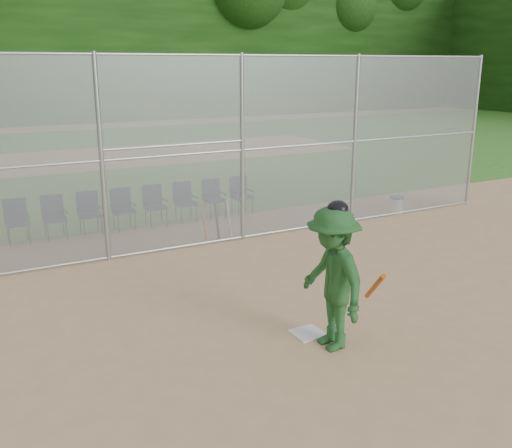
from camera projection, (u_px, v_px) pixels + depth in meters
name	position (u px, v px, depth m)	size (l,w,h in m)	color
ground	(339.00, 341.00, 8.05)	(100.00, 100.00, 0.00)	tan
grass_strip	(78.00, 159.00, 23.33)	(100.00, 100.00, 0.00)	#326E21
dirt_patch_far	(78.00, 159.00, 23.33)	(24.00, 24.00, 0.00)	tan
backstop_fence	(199.00, 150.00, 11.73)	(16.09, 0.09, 4.00)	gray
treeline	(57.00, 21.00, 23.54)	(81.00, 60.00, 11.00)	black
home_plate	(308.00, 333.00, 8.26)	(0.44, 0.44, 0.02)	silver
batter_at_plate	(332.00, 278.00, 7.64)	(0.98, 1.40, 2.08)	#1F4E21
water_cooler	(397.00, 204.00, 14.93)	(0.35, 0.35, 0.44)	white
spare_bats	(217.00, 221.00, 12.66)	(0.66, 0.29, 0.84)	#D84C14
chair_1	(17.00, 222.00, 12.30)	(0.54, 0.52, 0.96)	#101A3A
chair_2	(55.00, 218.00, 12.65)	(0.54, 0.52, 0.96)	#101A3A
chair_3	(90.00, 214.00, 13.00)	(0.54, 0.52, 0.96)	#101A3A
chair_4	(124.00, 210.00, 13.36)	(0.54, 0.52, 0.96)	#101A3A
chair_5	(156.00, 206.00, 13.71)	(0.54, 0.52, 0.96)	#101A3A
chair_6	(186.00, 202.00, 14.06)	(0.54, 0.52, 0.96)	#101A3A
chair_7	(215.00, 199.00, 14.41)	(0.54, 0.52, 0.96)	#101A3A
chair_8	(242.00, 196.00, 14.77)	(0.54, 0.52, 0.96)	#101A3A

